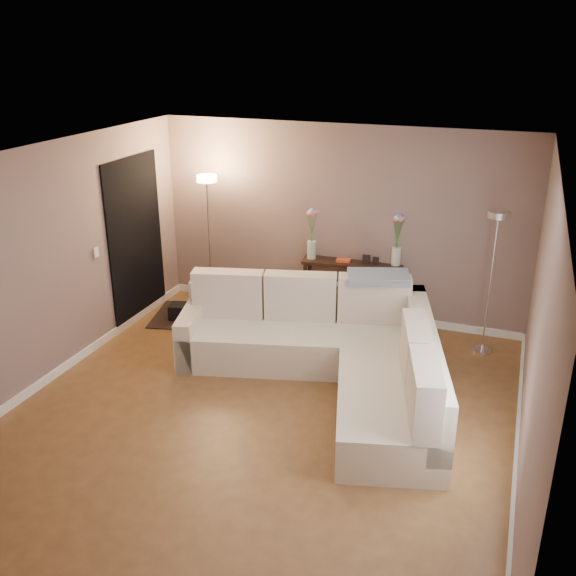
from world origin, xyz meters
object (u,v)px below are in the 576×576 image
(floor_lamp_lit, at_px, (209,216))
(floor_lamp_unlit, at_px, (494,255))
(console_table, at_px, (346,286))
(sectional_sofa, at_px, (334,350))

(floor_lamp_lit, bearing_deg, floor_lamp_unlit, -1.28)
(floor_lamp_lit, relative_size, floor_lamp_unlit, 1.07)
(console_table, distance_m, floor_lamp_lit, 2.09)
(sectional_sofa, distance_m, floor_lamp_unlit, 2.19)
(console_table, relative_size, floor_lamp_lit, 0.72)
(sectional_sofa, height_order, console_table, sectional_sofa)
(console_table, xyz_separation_m, floor_lamp_lit, (-1.87, -0.32, 0.88))
(sectional_sofa, relative_size, floor_lamp_unlit, 1.95)
(floor_lamp_unlit, bearing_deg, sectional_sofa, -139.48)
(floor_lamp_lit, height_order, floor_lamp_unlit, floor_lamp_lit)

